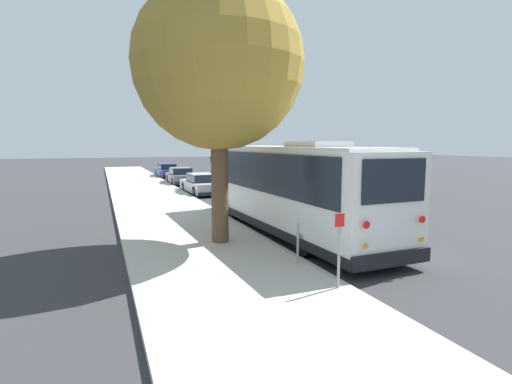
# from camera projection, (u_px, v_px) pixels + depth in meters

# --- Properties ---
(ground_plane) EXTENTS (160.00, 160.00, 0.00)m
(ground_plane) POSITION_uv_depth(u_px,v_px,m) (280.00, 224.00, 15.97)
(ground_plane) COLOR #333335
(sidewalk_slab) EXTENTS (80.00, 4.30, 0.15)m
(sidewalk_slab) POSITION_uv_depth(u_px,v_px,m) (182.00, 229.00, 14.54)
(sidewalk_slab) COLOR beige
(sidewalk_slab) RESTS_ON ground
(curb_strip) EXTENTS (80.00, 0.14, 0.15)m
(curb_strip) POSITION_uv_depth(u_px,v_px,m) (239.00, 225.00, 15.34)
(curb_strip) COLOR #AAA69D
(curb_strip) RESTS_ON ground
(shuttle_bus) EXTENTS (10.90, 2.93, 3.26)m
(shuttle_bus) POSITION_uv_depth(u_px,v_px,m) (288.00, 184.00, 14.27)
(shuttle_bus) COLOR white
(shuttle_bus) RESTS_ON ground
(parked_sedan_silver) EXTENTS (4.71, 1.90, 1.29)m
(parked_sedan_silver) POSITION_uv_depth(u_px,v_px,m) (201.00, 184.00, 25.31)
(parked_sedan_silver) COLOR #A8AAAF
(parked_sedan_silver) RESTS_ON ground
(parked_sedan_gray) EXTENTS (4.26, 1.81, 1.31)m
(parked_sedan_gray) POSITION_uv_depth(u_px,v_px,m) (181.00, 176.00, 31.18)
(parked_sedan_gray) COLOR slate
(parked_sedan_gray) RESTS_ON ground
(parked_sedan_blue) EXTENTS (4.47, 1.77, 1.30)m
(parked_sedan_blue) POSITION_uv_depth(u_px,v_px,m) (167.00, 171.00, 37.44)
(parked_sedan_blue) COLOR navy
(parked_sedan_blue) RESTS_ON ground
(street_tree) EXTENTS (5.09, 5.09, 8.69)m
(street_tree) POSITION_uv_depth(u_px,v_px,m) (217.00, 53.00, 11.89)
(street_tree) COLOR brown
(street_tree) RESTS_ON sidewalk_slab
(sign_post_near) EXTENTS (0.06, 0.22, 1.60)m
(sign_post_near) POSITION_uv_depth(u_px,v_px,m) (339.00, 250.00, 8.37)
(sign_post_near) COLOR gray
(sign_post_near) RESTS_ON sidewalk_slab
(sign_post_far) EXTENTS (0.06, 0.06, 1.04)m
(sign_post_far) POSITION_uv_depth(u_px,v_px,m) (298.00, 243.00, 10.14)
(sign_post_far) COLOR gray
(sign_post_far) RESTS_ON sidewalk_slab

